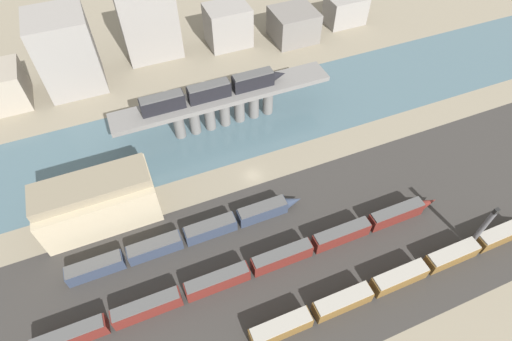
% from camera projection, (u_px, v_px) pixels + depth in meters
% --- Properties ---
extents(ground_plane, '(400.00, 400.00, 0.00)m').
position_uv_depth(ground_plane, '(253.00, 176.00, 97.41)').
color(ground_plane, gray).
extents(railbed_yard, '(280.00, 42.00, 0.01)m').
position_uv_depth(railbed_yard, '(296.00, 258.00, 83.04)').
color(railbed_yard, '#33302D').
rests_on(railbed_yard, ground).
extents(river_water, '(320.00, 29.34, 0.01)m').
position_uv_depth(river_water, '(226.00, 123.00, 109.51)').
color(river_water, '#47606B').
rests_on(river_water, ground).
extents(bridge, '(57.74, 7.71, 10.03)m').
position_uv_depth(bridge, '(224.00, 103.00, 104.10)').
color(bridge, slate).
rests_on(bridge, ground).
extents(train_on_bridge, '(38.29, 3.11, 4.19)m').
position_uv_depth(train_on_bridge, '(214.00, 90.00, 99.72)').
color(train_on_bridge, black).
rests_on(train_on_bridge, bridge).
extents(train_yard_near, '(66.96, 3.10, 3.54)m').
position_uv_depth(train_yard_near, '(406.00, 275.00, 78.72)').
color(train_yard_near, brown).
rests_on(train_yard_near, ground).
extents(train_yard_mid, '(86.51, 2.68, 3.90)m').
position_uv_depth(train_yard_mid, '(257.00, 266.00, 79.68)').
color(train_yard_mid, '#5B1E19').
rests_on(train_yard_mid, ground).
extents(train_yard_far, '(51.44, 2.99, 3.58)m').
position_uv_depth(train_yard_far, '(190.00, 236.00, 84.45)').
color(train_yard_far, '#2D384C').
rests_on(train_yard_far, ground).
extents(warehouse_building, '(24.17, 11.90, 12.11)m').
position_uv_depth(warehouse_building, '(98.00, 201.00, 85.35)').
color(warehouse_building, tan).
rests_on(warehouse_building, ground).
extents(signal_tower, '(1.00, 0.97, 13.10)m').
position_uv_depth(signal_tower, '(482.00, 228.00, 80.19)').
color(signal_tower, '#4C4C51').
rests_on(signal_tower, ground).
extents(city_block_left, '(15.63, 15.98, 22.06)m').
position_uv_depth(city_block_left, '(67.00, 52.00, 112.45)').
color(city_block_left, gray).
rests_on(city_block_left, ground).
extents(city_block_center, '(16.93, 8.35, 23.78)m').
position_uv_depth(city_block_center, '(149.00, 22.00, 121.15)').
color(city_block_center, gray).
rests_on(city_block_center, ground).
extents(city_block_right, '(13.78, 11.03, 12.92)m').
position_uv_depth(city_block_right, '(228.00, 26.00, 130.28)').
color(city_block_right, gray).
rests_on(city_block_right, ground).
extents(city_block_far_right, '(14.22, 13.22, 9.93)m').
position_uv_depth(city_block_far_right, '(293.00, 25.00, 133.40)').
color(city_block_far_right, slate).
rests_on(city_block_far_right, ground).
extents(city_block_tall, '(13.45, 9.06, 9.47)m').
position_uv_depth(city_block_tall, '(345.00, 10.00, 140.25)').
color(city_block_tall, gray).
rests_on(city_block_tall, ground).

